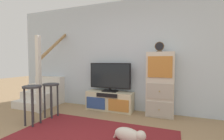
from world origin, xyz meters
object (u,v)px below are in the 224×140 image
(media_console, at_px, (110,101))
(bar_stool_near, at_px, (32,96))
(television, at_px, (110,76))
(bar_stool_far, at_px, (51,92))
(side_cabinet, at_px, (160,84))
(dog, at_px, (130,135))
(desk_clock, at_px, (159,47))

(media_console, xyz_separation_m, bar_stool_near, (-1.01, -1.38, 0.32))
(media_console, height_order, television, television)
(television, bearing_deg, bar_stool_far, -136.50)
(media_console, bearing_deg, bar_stool_far, -137.24)
(television, bearing_deg, media_console, -90.00)
(side_cabinet, bearing_deg, media_console, -179.51)
(television, height_order, dog, television)
(desk_clock, height_order, dog, desk_clock)
(bar_stool_near, xyz_separation_m, bar_stool_far, (0.02, 0.47, -0.01))
(dog, bearing_deg, television, 122.14)
(desk_clock, distance_m, bar_stool_near, 2.75)
(desk_clock, distance_m, dog, 1.99)
(media_console, height_order, side_cabinet, side_cabinet)
(television, distance_m, side_cabinet, 1.20)
(side_cabinet, relative_size, dog, 2.63)
(side_cabinet, height_order, desk_clock, desk_clock)
(media_console, bearing_deg, desk_clock, -0.23)
(bar_stool_near, bearing_deg, side_cabinet, 32.31)
(side_cabinet, bearing_deg, dog, -102.52)
(side_cabinet, distance_m, bar_stool_near, 2.61)
(bar_stool_near, distance_m, dog, 1.94)
(side_cabinet, height_order, bar_stool_near, side_cabinet)
(side_cabinet, relative_size, desk_clock, 6.47)
(television, bearing_deg, side_cabinet, -0.66)
(television, relative_size, desk_clock, 4.82)
(side_cabinet, relative_size, bar_stool_near, 1.89)
(media_console, distance_m, bar_stool_far, 1.38)
(television, height_order, desk_clock, desk_clock)
(side_cabinet, bearing_deg, television, 179.34)
(television, height_order, side_cabinet, side_cabinet)
(desk_clock, bearing_deg, dog, -101.52)
(television, height_order, bar_stool_near, television)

